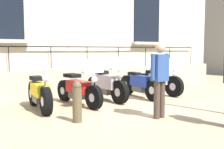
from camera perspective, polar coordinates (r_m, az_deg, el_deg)
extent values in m
plane|color=tan|center=(7.60, 0.79, -6.14)|extent=(60.00, 60.00, 0.00)
cube|color=#B1A48F|center=(9.11, -5.39, -1.45)|extent=(0.20, 11.89, 0.88)
cube|color=black|center=(10.61, 7.46, 13.02)|extent=(0.06, 1.19, 2.26)
cube|color=#BCAE97|center=(10.46, 7.66, 6.63)|extent=(0.24, 1.39, 0.10)
cube|color=#BCAE97|center=(8.23, -22.11, 6.64)|extent=(0.24, 1.39, 0.10)
cube|color=black|center=(9.02, -5.35, 5.88)|extent=(0.03, 9.99, 0.03)
cylinder|color=black|center=(8.23, -21.15, 3.07)|extent=(0.02, 0.02, 0.72)
cylinder|color=black|center=(8.54, -12.87, 3.37)|extent=(0.02, 0.02, 0.72)
cylinder|color=black|center=(9.02, -5.33, 3.58)|extent=(0.02, 0.02, 0.72)
cylinder|color=black|center=(9.64, 1.36, 3.71)|extent=(0.02, 0.02, 0.72)
cylinder|color=black|center=(10.37, 7.18, 3.79)|extent=(0.02, 0.02, 0.72)
cylinder|color=black|center=(11.19, 12.19, 3.82)|extent=(0.02, 0.02, 0.72)
cylinder|color=black|center=(12.09, 16.48, 3.83)|extent=(0.02, 0.02, 0.72)
cylinder|color=black|center=(6.36, -13.92, -5.55)|extent=(0.66, 0.19, 0.66)
cylinder|color=silver|center=(6.36, -13.92, -5.55)|extent=(0.24, 0.19, 0.23)
cylinder|color=black|center=(7.59, -16.38, -3.85)|extent=(0.66, 0.19, 0.66)
cylinder|color=silver|center=(7.59, -16.38, -3.85)|extent=(0.24, 0.19, 0.23)
cube|color=gold|center=(6.89, -15.21, -3.13)|extent=(0.82, 0.33, 0.30)
cube|color=#4C4C51|center=(7.03, -15.35, -4.83)|extent=(0.50, 0.26, 0.23)
cube|color=black|center=(7.19, -15.87, -0.77)|extent=(0.47, 0.28, 0.10)
cylinder|color=silver|center=(6.35, -14.11, -2.29)|extent=(0.16, 0.07, 0.73)
cylinder|color=silver|center=(6.36, -14.30, 0.97)|extent=(0.07, 0.64, 0.04)
sphere|color=white|center=(6.26, -13.99, -0.74)|extent=(0.16, 0.16, 0.16)
cylinder|color=silver|center=(7.23, -14.38, -5.44)|extent=(0.73, 0.12, 0.08)
cylinder|color=black|center=(6.77, -3.88, -4.91)|extent=(0.63, 0.22, 0.62)
cylinder|color=silver|center=(6.77, -3.88, -4.91)|extent=(0.24, 0.18, 0.22)
cylinder|color=black|center=(7.99, -10.09, -3.39)|extent=(0.63, 0.22, 0.62)
cylinder|color=silver|center=(7.99, -10.09, -3.39)|extent=(0.24, 0.18, 0.22)
cube|color=red|center=(7.29, -7.05, -2.59)|extent=(0.89, 0.46, 0.32)
cube|color=#4C4C51|center=(7.41, -7.45, -4.28)|extent=(0.54, 0.34, 0.22)
cube|color=black|center=(7.55, -8.50, -0.21)|extent=(0.51, 0.37, 0.10)
cylinder|color=silver|center=(6.76, -4.14, -2.18)|extent=(0.17, 0.08, 0.65)
cylinder|color=silver|center=(6.76, -4.41, 0.55)|extent=(0.14, 0.74, 0.04)
sphere|color=white|center=(6.68, -3.80, -1.05)|extent=(0.16, 0.16, 0.16)
cylinder|color=silver|center=(7.66, -6.92, -4.78)|extent=(0.77, 0.19, 0.08)
cube|color=silver|center=(6.70, -4.12, 1.80)|extent=(0.21, 0.62, 0.36)
cylinder|color=black|center=(7.45, 1.64, -3.79)|extent=(0.67, 0.21, 0.66)
cylinder|color=silver|center=(7.45, 1.64, -3.79)|extent=(0.25, 0.19, 0.23)
cylinder|color=black|center=(8.50, -3.76, -2.66)|extent=(0.67, 0.21, 0.66)
cylinder|color=silver|center=(8.50, -3.76, -2.66)|extent=(0.25, 0.19, 0.23)
cube|color=#B2B2BC|center=(7.89, -1.03, -1.54)|extent=(0.84, 0.37, 0.39)
cube|color=#4C4C51|center=(8.01, -1.45, -3.38)|extent=(0.51, 0.29, 0.23)
cube|color=black|center=(8.14, -2.41, 0.51)|extent=(0.48, 0.31, 0.10)
cylinder|color=silver|center=(7.45, 1.41, -1.26)|extent=(0.16, 0.07, 0.66)
cylinder|color=silver|center=(7.46, 1.18, 1.26)|extent=(0.09, 0.67, 0.04)
sphere|color=white|center=(7.38, 1.75, -0.19)|extent=(0.16, 0.16, 0.16)
cylinder|color=silver|center=(8.25, -1.11, -3.94)|extent=(0.74, 0.14, 0.08)
cube|color=silver|center=(7.40, 1.47, 2.39)|extent=(0.17, 0.56, 0.36)
cylinder|color=black|center=(7.94, 8.88, -3.32)|extent=(0.65, 0.17, 0.65)
cylinder|color=silver|center=(7.94, 8.88, -3.32)|extent=(0.23, 0.18, 0.23)
cylinder|color=black|center=(9.04, 3.31, -2.21)|extent=(0.65, 0.17, 0.65)
cylinder|color=silver|center=(9.04, 3.31, -2.21)|extent=(0.23, 0.18, 0.23)
cube|color=#1E389E|center=(8.42, 6.13, -1.36)|extent=(0.84, 0.26, 0.34)
cube|color=#4C4C51|center=(8.53, 5.71, -2.91)|extent=(0.50, 0.21, 0.23)
cube|color=black|center=(8.67, 4.80, 0.15)|extent=(0.47, 0.23, 0.10)
cylinder|color=silver|center=(7.94, 8.69, -0.99)|extent=(0.16, 0.06, 0.65)
cylinder|color=silver|center=(7.95, 8.49, 1.35)|extent=(0.05, 0.54, 0.04)
sphere|color=white|center=(7.87, 9.02, -0.02)|extent=(0.16, 0.16, 0.16)
cylinder|color=silver|center=(8.75, 5.81, -3.45)|extent=(0.75, 0.09, 0.08)
cube|color=silver|center=(7.90, 8.78, 2.41)|extent=(0.13, 0.45, 0.36)
cylinder|color=black|center=(8.77, 13.10, -2.50)|extent=(0.68, 0.23, 0.67)
cylinder|color=silver|center=(8.77, 13.10, -2.50)|extent=(0.25, 0.20, 0.23)
cylinder|color=black|center=(9.61, 7.14, -1.73)|extent=(0.68, 0.23, 0.67)
cylinder|color=silver|center=(9.61, 7.14, -1.73)|extent=(0.25, 0.20, 0.23)
cube|color=silver|center=(9.12, 10.24, -1.00)|extent=(0.83, 0.41, 0.28)
cube|color=#4C4C51|center=(9.22, 9.75, -2.28)|extent=(0.50, 0.31, 0.23)
cube|color=black|center=(9.32, 8.75, 0.55)|extent=(0.48, 0.34, 0.10)
cylinder|color=silver|center=(8.77, 12.89, -0.63)|extent=(0.17, 0.08, 0.58)
cylinder|color=silver|center=(8.77, 12.67, 1.24)|extent=(0.12, 0.71, 0.04)
sphere|color=white|center=(8.71, 13.26, 0.02)|extent=(0.16, 0.16, 0.16)
cylinder|color=silver|center=(9.46, 9.78, -2.80)|extent=(0.72, 0.16, 0.08)
cube|color=silver|center=(8.73, 13.00, 2.20)|extent=(0.19, 0.59, 0.36)
cylinder|color=brown|center=(5.64, -7.43, -6.46)|extent=(0.20, 0.20, 0.73)
sphere|color=brown|center=(5.57, -7.48, -2.41)|extent=(0.18, 0.18, 0.18)
cylinder|color=#47382D|center=(5.95, 9.55, -5.39)|extent=(0.14, 0.14, 0.83)
cylinder|color=#47382D|center=(6.07, 10.56, -5.19)|extent=(0.14, 0.14, 0.83)
cube|color=#2D4C8C|center=(5.92, 10.17, 1.43)|extent=(0.26, 0.38, 0.58)
sphere|color=tan|center=(5.91, 10.24, 5.64)|extent=(0.22, 0.22, 0.22)
cylinder|color=#2D4C8C|center=(5.76, 8.73, 1.64)|extent=(0.09, 0.09, 0.56)
cylinder|color=#2D4C8C|center=(6.09, 11.55, 1.79)|extent=(0.09, 0.09, 0.56)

